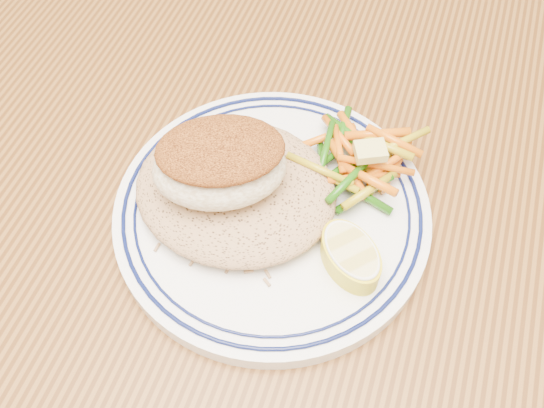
% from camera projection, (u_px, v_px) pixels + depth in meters
% --- Properties ---
extents(dining_table, '(1.50, 0.90, 0.75)m').
position_uv_depth(dining_table, '(269.00, 305.00, 0.54)').
color(dining_table, '#4E2B0F').
rests_on(dining_table, ground).
extents(plate, '(0.24, 0.24, 0.02)m').
position_uv_depth(plate, '(272.00, 212.00, 0.47)').
color(plate, white).
rests_on(plate, dining_table).
extents(rice_pilaf, '(0.16, 0.14, 0.03)m').
position_uv_depth(rice_pilaf, '(236.00, 187.00, 0.46)').
color(rice_pilaf, '#9E774F').
rests_on(rice_pilaf, plate).
extents(fish_fillet, '(0.12, 0.10, 0.05)m').
position_uv_depth(fish_fillet, '(220.00, 163.00, 0.43)').
color(fish_fillet, '#F0E5C6').
rests_on(fish_fillet, rice_pilaf).
extents(vegetable_pile, '(0.10, 0.10, 0.03)m').
position_uv_depth(vegetable_pile, '(358.00, 160.00, 0.47)').
color(vegetable_pile, '#D5600A').
rests_on(vegetable_pile, plate).
extents(butter_pat, '(0.03, 0.03, 0.01)m').
position_uv_depth(butter_pat, '(370.00, 151.00, 0.46)').
color(butter_pat, '#D4C867').
rests_on(butter_pat, vegetable_pile).
extents(lemon_wedge, '(0.07, 0.07, 0.02)m').
position_uv_depth(lemon_wedge, '(351.00, 255.00, 0.43)').
color(lemon_wedge, yellow).
rests_on(lemon_wedge, plate).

